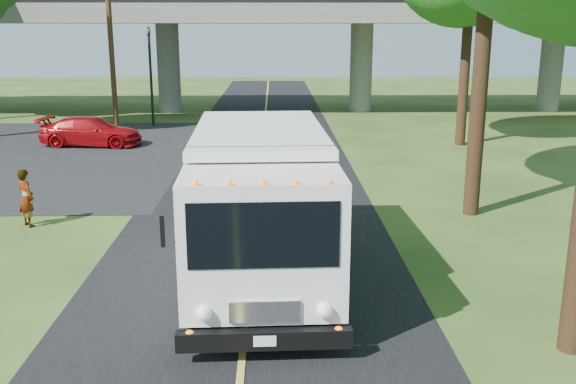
{
  "coord_description": "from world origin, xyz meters",
  "views": [
    {
      "loc": [
        0.54,
        -8.64,
        5.26
      ],
      "look_at": [
        0.85,
        5.44,
        1.6
      ],
      "focal_mm": 40.0,
      "sensor_mm": 36.0,
      "label": 1
    }
  ],
  "objects_px": {
    "step_van": "(260,201)",
    "pedestrian": "(26,198)",
    "traffic_signal": "(150,66)",
    "red_sedan": "(91,131)",
    "utility_pole": "(111,40)"
  },
  "relations": [
    {
      "from": "step_van",
      "to": "pedestrian",
      "type": "bearing_deg",
      "value": 147.08
    },
    {
      "from": "pedestrian",
      "to": "step_van",
      "type": "bearing_deg",
      "value": -167.46
    },
    {
      "from": "traffic_signal",
      "to": "pedestrian",
      "type": "distance_m",
      "value": 18.07
    },
    {
      "from": "red_sedan",
      "to": "pedestrian",
      "type": "xyz_separation_m",
      "value": [
        1.57,
        -12.01,
        0.13
      ]
    },
    {
      "from": "pedestrian",
      "to": "red_sedan",
      "type": "bearing_deg",
      "value": -39.09
    },
    {
      "from": "utility_pole",
      "to": "step_van",
      "type": "xyz_separation_m",
      "value": [
        7.74,
        -19.72,
        -2.88
      ]
    },
    {
      "from": "red_sedan",
      "to": "step_van",
      "type": "bearing_deg",
      "value": -147.68
    },
    {
      "from": "traffic_signal",
      "to": "utility_pole",
      "type": "bearing_deg",
      "value": -126.87
    },
    {
      "from": "traffic_signal",
      "to": "step_van",
      "type": "xyz_separation_m",
      "value": [
        6.24,
        -21.72,
        -1.49
      ]
    },
    {
      "from": "utility_pole",
      "to": "step_van",
      "type": "distance_m",
      "value": 21.38
    },
    {
      "from": "utility_pole",
      "to": "step_van",
      "type": "height_order",
      "value": "utility_pole"
    },
    {
      "from": "step_van",
      "to": "red_sedan",
      "type": "relative_size",
      "value": 1.69
    },
    {
      "from": "utility_pole",
      "to": "pedestrian",
      "type": "height_order",
      "value": "utility_pole"
    },
    {
      "from": "traffic_signal",
      "to": "pedestrian",
      "type": "relative_size",
      "value": 3.31
    },
    {
      "from": "traffic_signal",
      "to": "step_van",
      "type": "distance_m",
      "value": 22.65
    }
  ]
}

